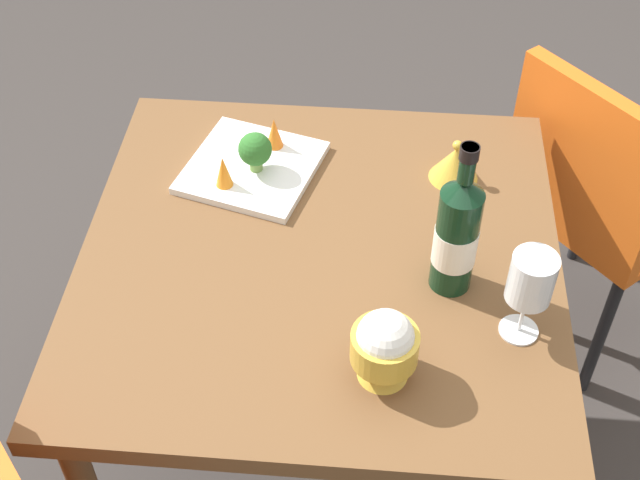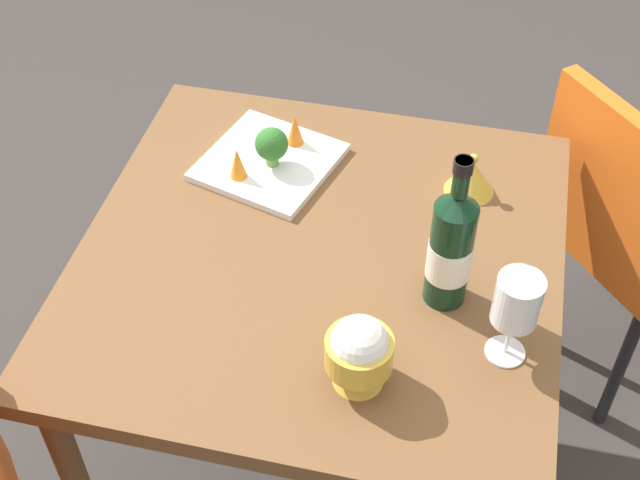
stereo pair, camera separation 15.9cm
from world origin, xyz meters
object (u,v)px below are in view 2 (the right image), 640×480
carrot_garnish_right (238,163)px  wine_bottle (451,248)px  serving_plate (269,162)px  carrot_garnish_left (295,130)px  broccoli_floret (272,145)px  chair_by_wall (624,221)px  wine_glass (517,302)px  rice_bowl (359,352)px  rice_bowl_lid (471,176)px

carrot_garnish_right → wine_bottle: bearing=64.4°
serving_plate → carrot_garnish_left: (-0.07, 0.04, 0.04)m
broccoli_floret → carrot_garnish_right: 0.08m
wine_bottle → broccoli_floret: (-0.26, -0.39, -0.06)m
chair_by_wall → wine_glass: 0.73m
wine_bottle → rice_bowl: size_ratio=2.21×
rice_bowl_lid → serving_plate: bearing=-88.1°
serving_plate → rice_bowl: bearing=30.1°
rice_bowl → serving_plate: size_ratio=0.46×
wine_bottle → rice_bowl_lid: wine_bottle is taller
wine_bottle → carrot_garnish_right: 0.50m
wine_glass → rice_bowl_lid: (-0.39, -0.10, -0.09)m
rice_bowl → rice_bowl_lid: rice_bowl is taller
wine_bottle → rice_bowl_lid: bearing=177.2°
chair_by_wall → wine_glass: bearing=-64.3°
wine_glass → broccoli_floret: (-0.37, -0.50, -0.06)m
carrot_garnish_left → carrot_garnish_right: (0.13, -0.09, 0.00)m
wine_glass → carrot_garnish_left: size_ratio=2.63×
rice_bowl → rice_bowl_lid: (-0.50, 0.13, -0.04)m
carrot_garnish_left → wine_glass: bearing=46.8°
rice_bowl_lid → wine_glass: bearing=14.5°
carrot_garnish_left → carrot_garnish_right: size_ratio=0.98×
chair_by_wall → serving_plate: chair_by_wall is taller
chair_by_wall → rice_bowl_lid: (0.20, -0.36, 0.24)m
wine_bottle → wine_glass: 0.16m
carrot_garnish_left → carrot_garnish_right: carrot_garnish_right is taller
carrot_garnish_right → carrot_garnish_left: bearing=146.8°
chair_by_wall → rice_bowl: bearing=-75.7°
rice_bowl → broccoli_floret: bearing=-150.3°
rice_bowl → carrot_garnish_left: size_ratio=2.08×
broccoli_floret → serving_plate: bearing=-137.9°
chair_by_wall → carrot_garnish_left: bearing=-119.4°
wine_bottle → carrot_garnish_left: 0.50m
rice_bowl → serving_plate: rice_bowl is taller
rice_bowl_lid → serving_plate: (0.01, -0.41, -0.03)m
wine_bottle → serving_plate: wine_bottle is taller
chair_by_wall → broccoli_floret: (0.23, -0.76, 0.27)m
wine_glass → serving_plate: 0.65m
chair_by_wall → serving_plate: (0.22, -0.77, 0.21)m
wine_glass → carrot_garnish_left: (-0.44, -0.47, -0.08)m
wine_glass → serving_plate: bearing=-126.5°
wine_glass → rice_bowl_lid: wine_glass is taller
rice_bowl_lid → rice_bowl: bearing=-14.3°
wine_bottle → rice_bowl: 0.25m
serving_plate → broccoli_floret: broccoli_floret is taller
chair_by_wall → broccoli_floret: size_ratio=9.91×
chair_by_wall → wine_bottle: (0.49, -0.37, 0.32)m
wine_glass → rice_bowl_lid: bearing=-165.5°
wine_glass → wine_bottle: bearing=-131.6°
chair_by_wall → rice_bowl: 0.90m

